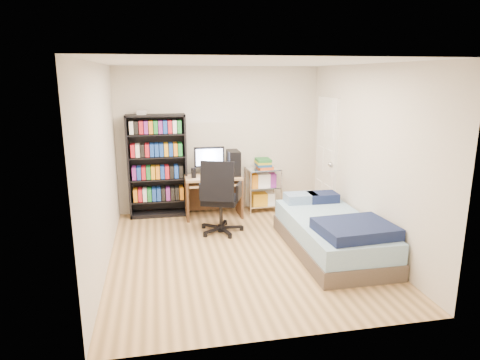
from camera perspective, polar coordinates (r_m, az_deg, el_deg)
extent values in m
cube|color=tan|center=(5.92, 0.26, -9.80)|extent=(3.50, 4.00, 0.04)
cube|color=white|center=(5.43, 0.29, 15.59)|extent=(3.50, 4.00, 0.04)
cube|color=beige|center=(7.50, -2.81, 5.35)|extent=(3.50, 0.04, 2.50)
cube|color=beige|center=(3.64, 6.64, -3.91)|extent=(3.50, 0.04, 2.50)
cube|color=beige|center=(5.47, -18.20, 1.50)|extent=(0.04, 4.00, 2.50)
cube|color=beige|center=(6.13, 16.72, 2.88)|extent=(0.04, 4.00, 2.50)
cube|color=black|center=(7.31, -10.95, 1.82)|extent=(0.97, 0.32, 1.73)
cube|color=black|center=(7.45, -10.74, -2.65)|extent=(0.91, 0.30, 0.02)
cube|color=red|center=(7.41, -10.78, -1.75)|extent=(0.84, 0.26, 0.21)
cube|color=black|center=(7.36, -10.87, 0.17)|extent=(0.91, 0.30, 0.02)
cube|color=#1943AF|center=(7.32, -10.91, 1.10)|extent=(0.84, 0.26, 0.21)
cube|color=black|center=(7.28, -11.01, 3.07)|extent=(0.91, 0.30, 0.02)
cube|color=gold|center=(7.25, -11.05, 4.02)|extent=(0.84, 0.26, 0.21)
cube|color=black|center=(7.22, -11.14, 6.01)|extent=(0.91, 0.30, 0.02)
cube|color=#1D8535|center=(7.19, -11.19, 6.98)|extent=(0.84, 0.26, 0.21)
cube|color=silver|center=(7.18, -13.02, 8.77)|extent=(0.15, 0.14, 0.07)
cube|color=tan|center=(7.18, -3.60, 0.37)|extent=(0.94, 0.52, 0.04)
cube|color=#35261C|center=(7.23, -7.11, -2.51)|extent=(0.04, 0.52, 0.67)
cube|color=#35261C|center=(7.34, -0.07, -2.14)|extent=(0.04, 0.52, 0.67)
cube|color=#35261C|center=(7.49, -3.81, -1.69)|extent=(0.90, 0.03, 0.61)
cube|color=tan|center=(7.13, -3.51, -0.50)|extent=(0.85, 0.42, 0.02)
cube|color=black|center=(7.11, -3.49, -0.35)|extent=(0.41, 0.14, 0.02)
cube|color=black|center=(7.20, -4.13, 3.09)|extent=(0.51, 0.05, 0.34)
cube|color=#CCDAFF|center=(7.18, -4.10, 3.05)|extent=(0.45, 0.01, 0.28)
cube|color=black|center=(7.23, -0.87, 2.32)|extent=(0.19, 0.39, 0.41)
cube|color=black|center=(7.08, -6.21, 0.94)|extent=(0.08, 0.08, 0.16)
cube|color=black|center=(7.09, -2.23, 1.03)|extent=(0.08, 0.08, 0.16)
cylinder|color=black|center=(6.57, -2.55, -4.50)|extent=(0.05, 0.05, 0.41)
cube|color=black|center=(6.51, -2.57, -2.62)|extent=(0.66, 0.66, 0.09)
cube|color=black|center=(6.19, -3.06, -0.20)|extent=(0.51, 0.32, 0.59)
cube|color=black|center=(6.53, -4.97, -1.24)|extent=(0.15, 0.31, 0.23)
cube|color=black|center=(6.41, -0.16, -1.46)|extent=(0.15, 0.31, 0.23)
cylinder|color=white|center=(7.33, 1.43, -1.77)|extent=(0.03, 0.03, 0.77)
cylinder|color=white|center=(7.49, 5.55, -1.49)|extent=(0.03, 0.03, 0.77)
cylinder|color=white|center=(7.70, 0.67, -1.00)|extent=(0.03, 0.03, 0.77)
cylinder|color=white|center=(7.85, 4.62, -0.76)|extent=(0.03, 0.03, 0.77)
cube|color=white|center=(7.66, 3.05, -3.22)|extent=(0.57, 0.42, 0.02)
cube|color=white|center=(7.57, 3.08, -0.85)|extent=(0.57, 0.42, 0.02)
cube|color=white|center=(7.50, 3.11, 1.50)|extent=(0.57, 0.42, 0.02)
cube|color=#C44C1C|center=(7.48, 3.12, 2.23)|extent=(0.25, 0.32, 0.17)
cube|color=brown|center=(6.05, 12.01, -8.30)|extent=(1.05, 2.09, 0.21)
cube|color=#8FBCD5|center=(5.97, 12.12, -6.26)|extent=(1.00, 2.05, 0.25)
cube|color=#141D40|center=(5.44, 15.11, -6.33)|extent=(0.94, 0.79, 0.15)
cube|color=#A2C8E6|center=(6.60, 8.11, -2.38)|extent=(0.47, 0.31, 0.14)
cube|color=#141D40|center=(6.70, 10.96, -2.25)|extent=(0.44, 0.31, 0.14)
cube|color=#462916|center=(5.88, 12.39, -5.20)|extent=(0.29, 0.23, 0.02)
cube|color=white|center=(7.36, 11.42, 2.96)|extent=(0.05, 0.80, 2.00)
sphere|color=silver|center=(7.06, 11.98, 2.06)|extent=(0.08, 0.08, 0.08)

